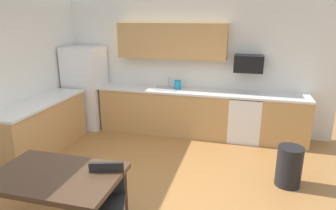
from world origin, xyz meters
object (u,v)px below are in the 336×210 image
(refrigerator, at_px, (86,87))
(chair_near_table, at_px, (106,196))
(kettle, at_px, (178,85))
(oven_range, at_px, (244,118))
(dining_table, at_px, (56,179))
(trash_bin, at_px, (289,166))
(microwave, at_px, (249,64))

(refrigerator, distance_m, chair_near_table, 3.73)
(refrigerator, bearing_deg, kettle, 3.67)
(refrigerator, bearing_deg, oven_range, 1.35)
(refrigerator, relative_size, dining_table, 1.25)
(chair_near_table, height_order, trash_bin, chair_near_table)
(microwave, bearing_deg, refrigerator, -176.97)
(dining_table, bearing_deg, trash_bin, 33.11)
(refrigerator, xyz_separation_m, chair_near_table, (1.99, -3.13, -0.37))
(kettle, bearing_deg, chair_near_table, -90.64)
(kettle, bearing_deg, trash_bin, -38.57)
(dining_table, bearing_deg, microwave, 59.98)
(trash_bin, bearing_deg, microwave, 111.74)
(microwave, relative_size, chair_near_table, 0.64)
(refrigerator, height_order, dining_table, refrigerator)
(oven_range, xyz_separation_m, kettle, (-1.37, 0.05, 0.56))
(microwave, bearing_deg, dining_table, -120.02)
(dining_table, relative_size, trash_bin, 2.33)
(refrigerator, height_order, kettle, refrigerator)
(oven_range, bearing_deg, refrigerator, -178.65)
(refrigerator, bearing_deg, trash_bin, -20.22)
(chair_near_table, height_order, kettle, kettle)
(microwave, xyz_separation_m, trash_bin, (0.67, -1.68, -1.21))
(refrigerator, distance_m, oven_range, 3.42)
(kettle, bearing_deg, dining_table, -99.97)
(microwave, distance_m, trash_bin, 2.17)
(microwave, height_order, chair_near_table, microwave)
(chair_near_table, relative_size, trash_bin, 1.42)
(dining_table, bearing_deg, chair_near_table, 8.53)
(refrigerator, height_order, trash_bin, refrigerator)
(microwave, height_order, dining_table, microwave)
(chair_near_table, xyz_separation_m, trash_bin, (2.08, 1.63, -0.20))
(microwave, bearing_deg, oven_range, -90.00)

